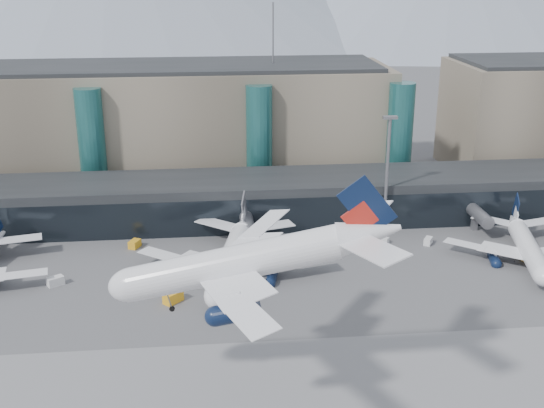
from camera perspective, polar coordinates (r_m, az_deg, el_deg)
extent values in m
plane|color=#515154|center=(103.42, -0.38, -12.86)|extent=(900.00, 900.00, 0.00)
cube|color=black|center=(153.66, -2.42, 0.39)|extent=(170.00, 18.00, 10.00)
cube|color=black|center=(145.65, -2.20, -1.13)|extent=(170.00, 0.40, 8.00)
cylinder|color=slate|center=(143.62, -2.15, -1.35)|extent=(2.80, 14.00, 2.80)
cube|color=slate|center=(144.71, -2.13, -2.46)|extent=(1.20, 1.20, 2.40)
cylinder|color=slate|center=(154.70, 16.67, -0.63)|extent=(2.80, 14.00, 2.80)
cube|color=slate|center=(155.72, 16.56, -1.67)|extent=(1.20, 1.20, 2.40)
cube|color=gray|center=(182.27, -11.00, 6.39)|extent=(130.00, 30.00, 30.00)
cube|color=black|center=(179.46, -11.32, 11.21)|extent=(123.50, 28.00, 1.00)
cylinder|color=#236262|center=(168.34, -14.82, 4.66)|extent=(6.40, 6.40, 28.00)
cylinder|color=#236262|center=(166.68, -1.07, 5.17)|extent=(6.40, 6.40, 28.00)
cylinder|color=#236262|center=(172.98, 10.61, 5.37)|extent=(6.40, 6.40, 28.00)
cylinder|color=slate|center=(178.69, 0.09, 13.97)|extent=(0.40, 0.40, 16.00)
cylinder|color=slate|center=(146.62, 9.57, 2.26)|extent=(0.70, 0.70, 25.00)
cube|color=slate|center=(143.39, 9.86, 7.15)|extent=(3.00, 1.20, 0.60)
cylinder|color=white|center=(83.48, -1.93, -3.83)|extent=(26.90, 8.22, 4.40)
ellipsoid|color=white|center=(85.51, -10.84, -3.60)|extent=(6.73, 5.25, 4.40)
cone|color=white|center=(83.84, 9.81, -3.85)|extent=(8.14, 5.46, 4.40)
cube|color=white|center=(75.09, -1.03, -7.24)|extent=(11.60, 20.01, 0.22)
cylinder|color=#0C1A38|center=(78.24, -2.04, -7.93)|extent=(5.60, 3.17, 2.42)
cube|color=white|center=(78.94, 10.26, -5.24)|extent=(6.88, 10.56, 0.18)
cube|color=white|center=(92.38, -0.29, -1.93)|extent=(15.82, 19.38, 0.22)
cylinder|color=#0C1A38|center=(91.22, -1.31, -3.75)|extent=(5.60, 3.17, 2.42)
cube|color=white|center=(88.62, 9.42, -2.36)|extent=(8.90, 10.19, 0.18)
cube|color=#0C1A38|center=(82.57, 10.21, -1.61)|extent=(6.54, 1.22, 7.74)
cube|color=#B31F16|center=(82.90, 9.37, -2.45)|extent=(4.39, 0.95, 4.23)
cylinder|color=slate|center=(85.85, -8.13, -5.43)|extent=(0.18, 0.18, 3.52)
cylinder|color=black|center=(86.50, -8.08, -6.36)|extent=(0.81, 0.39, 0.78)
cylinder|color=black|center=(82.89, -1.24, -7.36)|extent=(1.05, 0.53, 1.00)
cylinder|color=black|center=(87.61, -1.01, -5.80)|extent=(1.05, 0.53, 1.00)
cone|color=white|center=(148.03, -21.81, -1.93)|extent=(5.71, 7.81, 4.06)
cube|color=white|center=(132.97, -21.47, -4.71)|extent=(18.29, 8.97, 0.20)
cube|color=white|center=(145.56, -20.15, -1.99)|extent=(9.67, 5.49, 0.16)
cylinder|color=white|center=(127.50, -3.32, -3.79)|extent=(9.87, 27.26, 4.46)
ellipsoid|color=white|center=(115.45, -4.39, -6.42)|extent=(5.64, 7.03, 4.46)
cone|color=white|center=(143.27, -2.22, -0.98)|extent=(5.94, 8.44, 4.46)
cube|color=white|center=(128.42, 1.07, -3.94)|extent=(20.21, 10.75, 0.22)
cylinder|color=#0C1A38|center=(128.15, -0.03, -5.10)|extent=(3.50, 5.77, 2.45)
cube|color=white|center=(142.55, -0.07, -0.97)|extent=(10.67, 6.48, 0.18)
cube|color=white|center=(131.33, -7.33, -3.55)|extent=(19.31, 16.75, 0.22)
cylinder|color=#0C1A38|center=(130.38, -6.45, -4.78)|extent=(3.50, 5.77, 2.45)
cube|color=white|center=(144.03, -4.34, -0.81)|extent=(10.14, 9.35, 0.18)
cube|color=slate|center=(142.42, -2.21, 0.42)|extent=(1.62, 6.58, 7.85)
cube|color=white|center=(141.79, -2.27, -0.24)|extent=(1.22, 4.43, 4.29)
cylinder|color=slate|center=(120.29, -4.01, -6.82)|extent=(0.18, 0.18, 3.57)
cylinder|color=black|center=(120.99, -4.00, -7.49)|extent=(0.44, 0.83, 0.79)
cylinder|color=black|center=(129.98, -2.03, -5.45)|extent=(0.60, 1.08, 1.02)
cylinder|color=black|center=(130.79, -4.36, -5.33)|extent=(0.60, 1.08, 1.02)
cylinder|color=white|center=(142.30, 20.61, -2.86)|extent=(9.03, 23.03, 3.78)
ellipsoid|color=white|center=(132.09, 21.60, -4.72)|extent=(4.91, 6.02, 3.78)
cone|color=white|center=(155.60, 19.54, -0.76)|extent=(5.20, 7.21, 3.78)
cube|color=white|center=(156.56, 21.17, -0.76)|extent=(9.00, 5.26, 0.15)
cube|color=white|center=(142.36, 17.26, -2.72)|extent=(16.17, 14.48, 0.19)
cylinder|color=#0C1A38|center=(142.24, 18.03, -3.67)|extent=(3.09, 4.92, 2.08)
cube|color=white|center=(154.64, 17.89, -0.62)|extent=(8.49, 8.05, 0.15)
cube|color=#0C1A38|center=(154.94, 19.64, 0.33)|extent=(1.55, 5.53, 6.64)
cube|color=white|center=(154.39, 19.66, -0.18)|extent=(1.14, 3.73, 3.63)
cylinder|color=slate|center=(136.08, 21.16, -5.08)|extent=(0.15, 0.15, 3.02)
cylinder|color=black|center=(136.61, 21.09, -5.58)|extent=(0.39, 0.71, 0.67)
cylinder|color=black|center=(145.10, 21.23, -4.12)|extent=(0.53, 0.92, 0.86)
cylinder|color=black|center=(144.08, 19.47, -4.07)|extent=(0.53, 0.92, 0.86)
cube|color=silver|center=(130.53, -17.66, -6.17)|extent=(3.31, 2.94, 1.63)
cube|color=gold|center=(143.09, -11.42, -3.30)|extent=(2.66, 3.17, 1.57)
cube|color=#454549|center=(123.78, -1.23, -6.59)|extent=(3.52, 2.44, 1.77)
cube|color=silver|center=(145.57, 12.93, -3.04)|extent=(2.49, 2.85, 1.44)
cube|color=gold|center=(143.52, 20.88, -4.11)|extent=(3.83, 3.07, 1.90)
cube|color=silver|center=(144.52, 9.31, -2.99)|extent=(2.47, 2.30, 1.25)
cube|color=gold|center=(119.78, -8.27, -7.71)|extent=(3.70, 3.75, 1.91)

